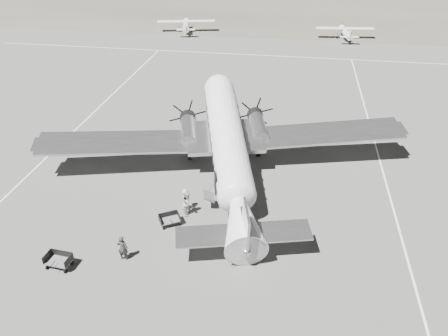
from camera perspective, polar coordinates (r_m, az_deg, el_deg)
ground at (r=33.40m, az=1.25°, el=-5.16°), size 260.00×260.00×0.00m
taxi_line_right at (r=34.20m, az=21.71°, el=-6.74°), size 0.15×80.00×0.01m
taxi_line_left at (r=46.99m, az=-19.17°, el=4.39°), size 0.15×60.00×0.01m
taxi_line_horizon at (r=69.66m, az=6.22°, el=14.38°), size 90.00×0.15×0.01m
dc3_airliner at (r=35.29m, az=0.54°, el=2.82°), size 36.63×29.74×6.09m
light_plane_left at (r=83.60m, az=-4.96°, el=18.00°), size 12.22×10.71×2.20m
light_plane_right at (r=81.31m, az=15.50°, el=16.64°), size 10.82×9.18×2.06m
baggage_cart_near at (r=31.69m, az=-7.13°, el=-6.73°), size 1.85×1.70×0.86m
baggage_cart_far at (r=30.03m, az=-20.79°, el=-11.29°), size 1.79×1.34×0.95m
ground_crew at (r=29.12m, az=-13.11°, el=-10.13°), size 0.70×0.48×1.86m
ramp_agent at (r=32.30m, az=-4.76°, el=-4.59°), size 0.79×0.98×1.92m
passenger at (r=32.85m, az=-5.06°, el=-4.09°), size 0.63×0.90×1.76m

